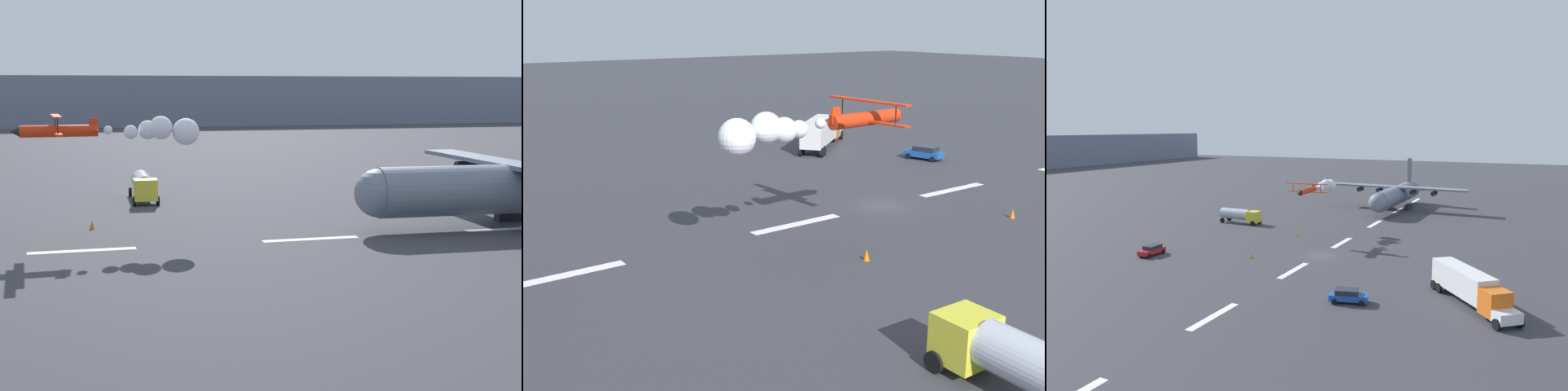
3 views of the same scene
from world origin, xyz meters
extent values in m
plane|color=#38383D|center=(0.00, 0.00, 0.00)|extent=(440.00, 440.00, 0.00)
cube|color=white|center=(-8.99, 0.00, 0.01)|extent=(8.00, 0.90, 0.01)
cube|color=white|center=(8.99, 0.00, 0.01)|extent=(8.00, 0.90, 0.01)
cube|color=white|center=(26.98, 0.00, 0.01)|extent=(8.00, 0.90, 0.01)
cylinder|color=red|center=(7.58, 5.78, 8.68)|extent=(6.14, 1.27, 0.97)
cube|color=red|center=(7.38, 5.77, 8.53)|extent=(0.99, 7.13, 0.12)
cube|color=red|center=(7.38, 5.77, 9.87)|extent=(0.99, 7.13, 0.12)
cylinder|color=black|center=(7.51, 3.29, 9.20)|extent=(0.08, 0.08, 1.35)
cylinder|color=black|center=(7.26, 8.26, 9.20)|extent=(0.08, 0.08, 1.35)
cube|color=red|center=(10.32, 5.92, 9.13)|extent=(0.70, 0.14, 1.10)
cube|color=red|center=(10.32, 5.92, 8.73)|extent=(0.70, 2.03, 0.08)
cone|color=black|center=(4.19, 5.61, 8.68)|extent=(0.74, 0.86, 0.82)
sphere|color=white|center=(11.44, 5.70, 8.70)|extent=(0.70, 0.70, 0.70)
sphere|color=white|center=(13.27, 5.85, 8.51)|extent=(1.14, 1.14, 1.14)
sphere|color=white|center=(14.70, 6.27, 8.65)|extent=(1.58, 1.58, 1.58)
sphere|color=white|center=(15.76, 5.87, 8.83)|extent=(1.94, 1.94, 1.94)
sphere|color=white|center=(17.85, 5.91, 8.47)|extent=(2.26, 2.26, 2.26)
cube|color=silver|center=(-17.32, -27.31, 1.10)|extent=(2.82, 2.95, 1.10)
cube|color=orange|center=(-15.76, -26.05, 1.85)|extent=(3.44, 3.45, 2.60)
cube|color=silver|center=(-11.11, -22.29, 2.30)|extent=(9.01, 7.96, 2.80)
cylinder|color=black|center=(-16.69, -28.41, 0.55)|extent=(1.08, 0.96, 1.10)
cylinder|color=black|center=(-8.00, -21.38, 0.55)|extent=(1.08, 0.96, 1.10)
cylinder|color=black|center=(-7.07, -20.63, 0.55)|extent=(1.08, 0.96, 1.10)
cylinder|color=black|center=(-18.26, -26.46, 0.55)|extent=(1.08, 0.96, 1.10)
cylinder|color=black|center=(-9.57, -19.44, 0.55)|extent=(1.08, 0.96, 1.10)
cylinder|color=black|center=(-8.64, -18.69, 0.55)|extent=(1.08, 0.96, 1.10)
cube|color=yellow|center=(15.96, 21.59, 1.60)|extent=(2.45, 2.26, 2.20)
cylinder|color=black|center=(17.15, 20.96, 0.50)|extent=(0.35, 1.01, 1.00)
cylinder|color=black|center=(14.75, 21.02, 0.50)|extent=(0.35, 1.01, 1.00)
cube|color=#194CA5|center=(-17.27, -11.08, 0.65)|extent=(2.87, 4.57, 0.65)
cube|color=#1E232D|center=(-17.32, -10.88, 1.25)|extent=(2.28, 2.90, 0.55)
cylinder|color=black|center=(-16.01, -12.26, 0.32)|extent=(0.38, 0.68, 0.64)
cylinder|color=black|center=(-16.80, -9.40, 0.32)|extent=(0.38, 0.68, 0.64)
cylinder|color=black|center=(-17.74, -12.75, 0.32)|extent=(0.38, 0.68, 0.64)
cylinder|color=black|center=(-18.54, -9.89, 0.32)|extent=(0.38, 0.68, 0.64)
cone|color=orange|center=(-5.81, 8.68, 0.38)|extent=(0.44, 0.44, 0.75)
cone|color=orange|center=(10.02, 8.91, 0.38)|extent=(0.44, 0.44, 0.75)
camera|label=1|loc=(7.98, -57.90, 12.15)|focal=52.86mm
camera|label=2|loc=(37.61, 37.93, 14.99)|focal=44.77mm
camera|label=3|loc=(-66.30, -29.30, 19.13)|focal=33.86mm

